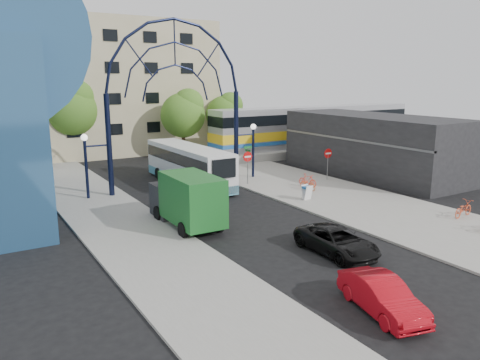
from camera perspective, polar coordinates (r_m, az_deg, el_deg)
ground at (r=23.49m, az=6.86°, el=-7.67°), size 120.00×120.00×0.00m
sidewalk_east at (r=31.47m, az=13.80°, el=-2.64°), size 8.00×56.00×0.12m
plaza_west at (r=25.60m, az=-13.40°, el=-6.08°), size 5.00×50.00×0.12m
gateway_arch at (r=34.14m, az=-7.88°, el=13.16°), size 13.64×0.44×12.10m
stop_sign at (r=35.17m, az=0.94°, el=2.50°), size 0.80×0.07×2.50m
do_not_enter_sign at (r=37.34m, az=10.67°, el=2.83°), size 0.76×0.07×2.48m
street_name_sign at (r=35.86m, az=0.96°, el=2.91°), size 0.70×0.70×2.80m
sandwich_board at (r=31.12m, az=8.16°, el=-1.28°), size 0.55×0.61×0.99m
commercial_block_east at (r=40.76m, az=15.93°, el=4.11°), size 6.00×16.00×5.00m
apartment_block at (r=54.54m, az=-14.99°, el=10.88°), size 20.00×12.10×14.00m
train_platform at (r=52.35m, az=9.12°, el=3.83°), size 32.00×5.00×0.80m
train_car at (r=52.05m, az=9.21°, el=6.56°), size 25.10×3.05×4.20m
tree_north_a at (r=47.65m, az=-6.82°, el=8.17°), size 4.48×4.48×7.00m
tree_north_b at (r=48.25m, az=-19.85°, el=8.37°), size 5.12×5.12×8.00m
tree_north_c at (r=52.20m, az=-1.71°, el=8.24°), size 4.16×4.16×6.50m
city_bus at (r=35.79m, az=-6.28°, el=1.87°), size 2.62×10.81×2.96m
green_truck at (r=25.75m, az=-6.59°, el=-2.39°), size 2.39×5.96×2.98m
black_suv at (r=22.27m, az=11.70°, el=-7.31°), size 2.14×4.47×1.23m
red_sedan at (r=17.36m, az=16.91°, el=-13.35°), size 2.19×4.05×1.27m
bike_near_a at (r=33.93m, az=8.28°, el=-0.54°), size 0.65×1.55×0.79m
bike_near_b at (r=34.90m, az=8.24°, el=-0.04°), size 0.78×1.65×0.96m
bike_far_a at (r=30.02m, az=25.57°, el=-3.18°), size 1.88×0.87×0.95m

